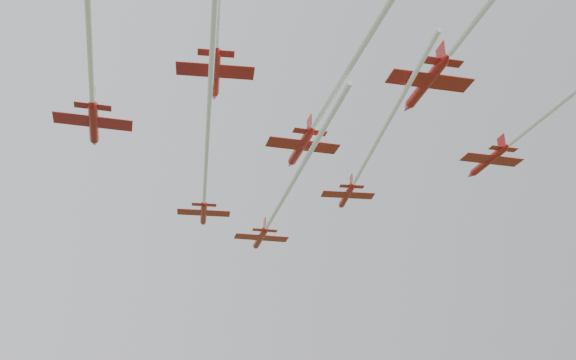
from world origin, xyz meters
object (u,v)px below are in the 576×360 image
jet_row2_right (363,166)px  jet_row4_right (488,4)px  jet_row3_left (91,75)px  jet_row3_mid (336,90)px  jet_row2_left (206,172)px  jet_row3_right (568,97)px  jet_lead (276,210)px

jet_row2_right → jet_row4_right: 34.29m
jet_row3_left → jet_row3_mid: (23.43, -10.72, -0.76)m
jet_row2_left → jet_row3_left: size_ratio=1.11×
jet_row3_left → jet_row2_right: bearing=22.3°
jet_row2_right → jet_row3_right: bearing=-46.3°
jet_lead → jet_row3_right: jet_row3_right is taller
jet_row3_mid → jet_row3_right: (25.32, -9.28, 1.52)m
jet_row2_left → jet_row3_left: bearing=-126.8°
jet_lead → jet_row2_left: size_ratio=1.01×
jet_row2_right → jet_lead: bearing=130.4°
jet_row3_left → jet_row3_right: (48.75, -20.01, 0.76)m
jet_row4_right → jet_row2_right: bearing=90.4°
jet_row3_mid → jet_row4_right: 17.85m
jet_row2_left → jet_lead: bearing=53.0°
jet_row3_right → jet_row3_mid: bearing=174.3°
jet_lead → jet_row3_mid: (-9.39, -31.69, 1.32)m
jet_lead → jet_row3_mid: 33.07m
jet_row3_left → jet_row4_right: jet_row4_right is taller
jet_row3_right → jet_lead: bearing=125.7°
jet_row2_right → jet_row3_left: 38.61m
jet_lead → jet_row4_right: jet_row4_right is taller
jet_row2_right → jet_row3_right: jet_row3_right is taller
jet_row3_right → jet_row4_right: size_ratio=1.12×
jet_row3_mid → jet_row3_left: bearing=169.4°
jet_row2_left → jet_row2_right: 21.74m
jet_row3_mid → jet_row3_right: size_ratio=0.90×
jet_row2_right → jet_row3_mid: size_ratio=0.79×
jet_row3_mid → jet_row3_right: jet_row3_right is taller
jet_row3_mid → jet_row4_right: jet_row4_right is taller
jet_row2_left → jet_row3_left: (-17.48, -11.20, 2.92)m
jet_row4_right → jet_row3_left: bearing=152.4°
jet_lead → jet_row2_right: size_ratio=1.24×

